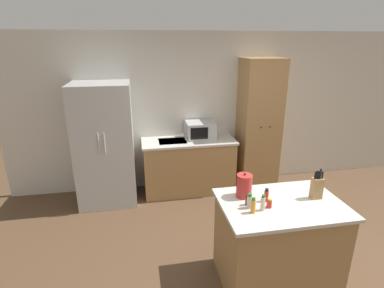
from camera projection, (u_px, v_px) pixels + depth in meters
name	position (u px, v px, depth m)	size (l,w,h in m)	color
ground_plane	(276.00, 266.00, 3.44)	(14.00, 14.00, 0.00)	brown
wall_back	(223.00, 111.00, 5.18)	(7.20, 0.06, 2.60)	beige
refrigerator	(105.00, 145.00, 4.58)	(0.86, 0.77, 1.88)	#B7BABC
back_counter	(189.00, 166.00, 5.03)	(1.52, 0.64, 0.91)	#9E7547
pantry_cabinet	(259.00, 125.00, 5.06)	(0.63, 0.57, 2.20)	#9E7547
kitchen_island	(277.00, 242.00, 3.10)	(1.21, 0.83, 0.93)	#9E7547
microwave	(200.00, 130.00, 4.95)	(0.47, 0.40, 0.27)	#B2B5B7
knife_block	(317.00, 187.00, 3.00)	(0.11, 0.07, 0.33)	#9E7547
spice_bottle_tall_dark	(263.00, 203.00, 2.80)	(0.04, 0.04, 0.16)	beige
spice_bottle_short_red	(253.00, 206.00, 2.76)	(0.04, 0.04, 0.16)	orange
spice_bottle_amber_oil	(247.00, 200.00, 2.90)	(0.04, 0.04, 0.11)	#563319
spice_bottle_green_herb	(250.00, 201.00, 2.84)	(0.05, 0.05, 0.15)	beige
spice_bottle_pale_salt	(266.00, 195.00, 2.96)	(0.04, 0.04, 0.14)	#B2281E
spice_bottle_orange_cap	(269.00, 203.00, 2.85)	(0.05, 0.05, 0.10)	#B2281E
kettle	(244.00, 186.00, 3.03)	(0.16, 0.16, 0.26)	#B72D28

